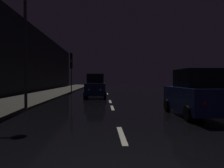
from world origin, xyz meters
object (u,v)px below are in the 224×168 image
(traffic_light_far_left, at_px, (71,64))
(car_approaching_headlights, at_px, (95,86))
(car_parked_right_near, at_px, (195,94))
(streetlamp_overhead, at_px, (34,23))

(traffic_light_far_left, relative_size, car_approaching_headlights, 1.14)
(car_parked_right_near, bearing_deg, car_approaching_headlights, 23.43)
(traffic_light_far_left, distance_m, car_approaching_headlights, 7.87)
(car_approaching_headlights, relative_size, car_parked_right_near, 1.04)
(traffic_light_far_left, xyz_separation_m, car_approaching_headlights, (3.21, -6.71, -2.60))
(streetlamp_overhead, relative_size, car_approaching_headlights, 1.61)
(streetlamp_overhead, bearing_deg, traffic_light_far_left, 90.95)
(traffic_light_far_left, xyz_separation_m, streetlamp_overhead, (0.26, -15.94, 1.06))
(traffic_light_far_left, height_order, streetlamp_overhead, streetlamp_overhead)
(car_parked_right_near, bearing_deg, streetlamp_overhead, 75.15)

